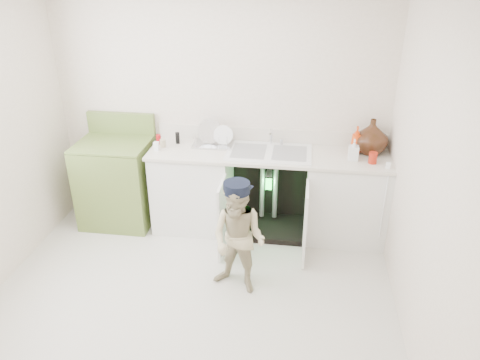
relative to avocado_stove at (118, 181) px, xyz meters
name	(u,v)px	position (x,y,z in m)	size (l,w,h in m)	color
ground	(192,296)	(1.09, -1.18, -0.48)	(3.50, 3.50, 0.00)	beige
room_shell	(185,167)	(1.09, -1.18, 0.77)	(6.00, 5.50, 1.26)	silver
counter_run	(272,189)	(1.68, 0.03, 0.00)	(2.44, 1.02, 1.25)	white
avocado_stove	(118,181)	(0.00, 0.00, 0.00)	(0.75, 0.65, 1.16)	olive
repair_worker	(239,238)	(1.48, -1.00, 0.05)	(0.60, 0.95, 1.04)	tan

